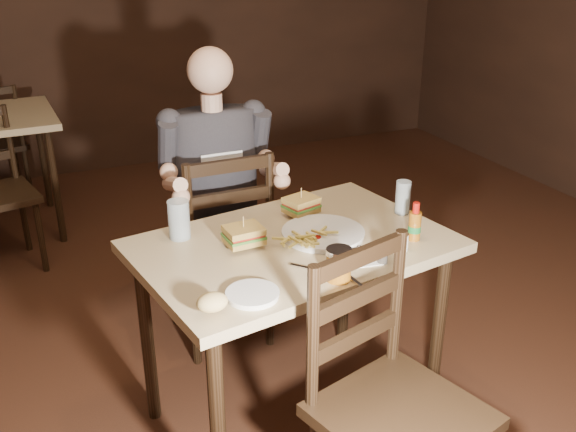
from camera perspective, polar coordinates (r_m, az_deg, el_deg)
name	(u,v)px	position (r m, az deg, el deg)	size (l,w,h in m)	color
room_shell	(266,76)	(1.89, -1.96, 12.31)	(7.00, 7.00, 7.00)	black
main_table	(293,264)	(2.33, 0.49, -4.33)	(1.20, 0.90, 0.77)	tan
chair_far	(218,245)	(2.95, -6.25, -2.56)	(0.44, 0.48, 0.95)	black
chair_near	(401,415)	(2.00, 10.05, -17.04)	(0.44, 0.48, 0.95)	black
diner	(217,153)	(2.74, -6.36, 5.58)	(0.50, 0.40, 0.87)	#29292E
dinner_plate	(323,234)	(2.33, 3.14, -1.63)	(0.29, 0.29, 0.02)	white
sandwich_left	(244,229)	(2.22, -3.97, -1.15)	(0.13, 0.11, 0.11)	tan
sandwich_right	(301,200)	(2.47, 1.18, 1.46)	(0.12, 0.10, 0.10)	tan
fries_pile	(308,238)	(2.24, 1.75, -1.93)	(0.25, 0.17, 0.04)	#F3DA5D
ketchup_dollop	(316,237)	(2.27, 2.51, -1.90)	(0.04, 0.04, 0.01)	maroon
glass_left	(179,220)	(2.32, -9.67, -0.32)	(0.08, 0.08, 0.14)	silver
glass_right	(403,197)	(2.54, 10.17, 1.64)	(0.06, 0.06, 0.13)	silver
hot_sauce	(415,221)	(2.32, 11.23, -0.47)	(0.04, 0.04, 0.14)	#945311
salt_shaker	(403,241)	(2.25, 10.18, -2.23)	(0.04, 0.04, 0.07)	white
pepper_shaker	(383,254)	(2.15, 8.41, -3.37)	(0.04, 0.04, 0.06)	#38332D
syrup_dispenser	(339,264)	(2.02, 4.53, -4.31)	(0.08, 0.08, 0.11)	#945311
napkin	(357,258)	(2.18, 6.14, -3.74)	(0.14, 0.13, 0.00)	white
knife	(317,270)	(2.09, 2.56, -4.81)	(0.01, 0.19, 0.00)	silver
fork	(347,275)	(2.07, 5.28, -5.24)	(0.01, 0.17, 0.01)	silver
side_plate	(252,295)	(1.95, -3.18, -7.05)	(0.16, 0.16, 0.01)	white
bread_roll	(212,302)	(1.86, -6.77, -7.61)	(0.09, 0.08, 0.05)	#D6B46A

